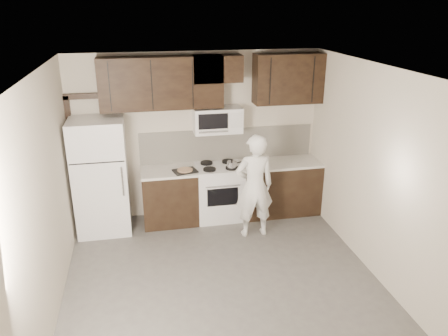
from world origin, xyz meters
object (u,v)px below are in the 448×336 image
object	(u,v)px
stove	(219,192)
person	(254,186)
refrigerator	(101,176)
microwave	(217,120)

from	to	relation	value
stove	person	xyz separation A→B (m)	(0.41, -0.68, 0.35)
refrigerator	person	xyz separation A→B (m)	(2.26, -0.63, -0.09)
stove	refrigerator	bearing A→B (deg)	-178.49
refrigerator	person	distance (m)	2.35
stove	person	bearing A→B (deg)	-58.90
person	stove	bearing A→B (deg)	-60.34
stove	refrigerator	size ratio (longest dim) A/B	0.52
stove	microwave	xyz separation A→B (m)	(-0.00, 0.12, 1.19)
stove	refrigerator	distance (m)	1.90
microwave	person	size ratio (longest dim) A/B	0.47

